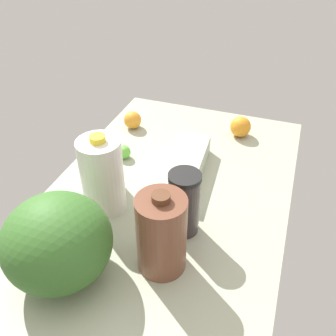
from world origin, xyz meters
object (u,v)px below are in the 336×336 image
object	(u,v)px
lime_by_jug	(124,152)
tumbler_cup	(100,160)
orange_near_front	(133,120)
egg_carton	(184,166)
chocolate_milk_jug	(161,234)
shaker_bottle	(184,203)
milk_jug	(102,175)
orange_loose	(240,127)
watermelon	(57,242)

from	to	relation	value
lime_by_jug	tumbler_cup	bearing A→B (deg)	175.28
orange_near_front	egg_carton	bearing A→B (deg)	-128.14
chocolate_milk_jug	shaker_bottle	bearing A→B (deg)	-5.95
shaker_bottle	tumbler_cup	bearing A→B (deg)	68.99
milk_jug	tumbler_cup	world-z (taller)	milk_jug
egg_carton	orange_loose	xyz separation A→B (cm)	(31.70, -13.17, 0.65)
watermelon	tumbler_cup	distance (cm)	38.55
orange_loose	tumbler_cup	bearing A→B (deg)	139.07
orange_loose	chocolate_milk_jug	bearing A→B (deg)	174.28
tumbler_cup	orange_near_front	bearing A→B (deg)	7.33
tumbler_cup	orange_loose	size ratio (longest dim) A/B	2.07
milk_jug	lime_by_jug	size ratio (longest dim) A/B	5.03
chocolate_milk_jug	lime_by_jug	distance (cm)	51.24
watermelon	chocolate_milk_jug	bearing A→B (deg)	-63.61
milk_jug	lime_by_jug	world-z (taller)	milk_jug
watermelon	shaker_bottle	distance (cm)	34.55
milk_jug	egg_carton	bearing A→B (deg)	-37.35
egg_carton	shaker_bottle	bearing A→B (deg)	-166.84
shaker_bottle	orange_near_front	world-z (taller)	shaker_bottle
tumbler_cup	lime_by_jug	bearing A→B (deg)	-4.72
shaker_bottle	chocolate_milk_jug	distance (cm)	13.96
chocolate_milk_jug	tumbler_cup	bearing A→B (deg)	49.73
tumbler_cup	chocolate_milk_jug	world-z (taller)	chocolate_milk_jug
watermelon	tumbler_cup	world-z (taller)	watermelon
watermelon	milk_jug	size ratio (longest dim) A/B	1.04
shaker_bottle	watermelon	bearing A→B (deg)	136.30
egg_carton	milk_jug	world-z (taller)	milk_jug
egg_carton	chocolate_milk_jug	distance (cm)	39.82
tumbler_cup	shaker_bottle	bearing A→B (deg)	-111.01
lime_by_jug	orange_loose	bearing A→B (deg)	-51.33
milk_jug	orange_near_front	bearing A→B (deg)	13.92
chocolate_milk_jug	orange_near_front	bearing A→B (deg)	29.99
orange_loose	egg_carton	bearing A→B (deg)	157.44
watermelon	lime_by_jug	bearing A→B (deg)	8.21
tumbler_cup	milk_jug	bearing A→B (deg)	-148.06
lime_by_jug	orange_near_front	size ratio (longest dim) A/B	0.72
milk_jug	orange_near_front	xyz separation A→B (cm)	(46.65, 11.56, -8.48)
watermelon	orange_loose	size ratio (longest dim) A/B	3.27
egg_carton	tumbler_cup	xyz separation A→B (cm)	(-12.25, 24.94, 5.03)
shaker_bottle	chocolate_milk_jug	bearing A→B (deg)	174.05
watermelon	orange_near_front	distance (cm)	74.47
chocolate_milk_jug	orange_near_front	world-z (taller)	chocolate_milk_jug
shaker_bottle	lime_by_jug	xyz separation A→B (cm)	(26.89, 31.32, -7.39)
orange_loose	orange_near_front	bearing A→B (deg)	101.33
watermelon	tumbler_cup	xyz separation A→B (cm)	(37.44, 8.67, -3.13)
shaker_bottle	orange_loose	xyz separation A→B (cm)	(56.44, -5.60, -5.88)
lime_by_jug	orange_loose	distance (cm)	47.31
tumbler_cup	lime_by_jug	distance (cm)	15.61
milk_jug	orange_loose	distance (cm)	63.85
lime_by_jug	orange_loose	xyz separation A→B (cm)	(29.55, -36.92, 1.51)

